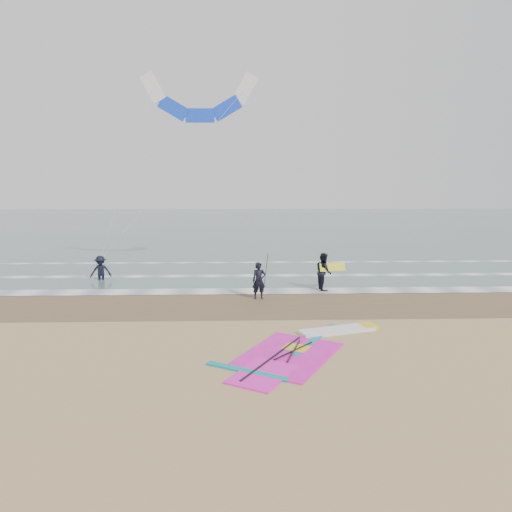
{
  "coord_description": "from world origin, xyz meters",
  "views": [
    {
      "loc": [
        -2.53,
        -12.88,
        4.93
      ],
      "look_at": [
        -1.97,
        5.0,
        2.2
      ],
      "focal_mm": 32.0,
      "sensor_mm": 36.0,
      "label": 1
    }
  ],
  "objects_px": {
    "surf_kite": "(199,102)",
    "windsurf_rig": "(304,348)",
    "person_walking": "(324,272)",
    "person_standing": "(259,281)",
    "person_wading": "(100,265)"
  },
  "relations": [
    {
      "from": "surf_kite",
      "to": "windsurf_rig",
      "type": "bearing_deg",
      "value": -72.77
    },
    {
      "from": "person_walking",
      "to": "person_standing",
      "type": "bearing_deg",
      "value": 109.56
    },
    {
      "from": "person_standing",
      "to": "person_walking",
      "type": "bearing_deg",
      "value": 18.13
    },
    {
      "from": "person_walking",
      "to": "person_wading",
      "type": "xyz_separation_m",
      "value": [
        -11.39,
        2.66,
        -0.07
      ]
    },
    {
      "from": "windsurf_rig",
      "to": "person_wading",
      "type": "bearing_deg",
      "value": 131.41
    },
    {
      "from": "person_standing",
      "to": "person_walking",
      "type": "distance_m",
      "value": 3.54
    },
    {
      "from": "person_wading",
      "to": "surf_kite",
      "type": "distance_m",
      "value": 10.71
    },
    {
      "from": "person_standing",
      "to": "surf_kite",
      "type": "height_order",
      "value": "surf_kite"
    },
    {
      "from": "windsurf_rig",
      "to": "surf_kite",
      "type": "xyz_separation_m",
      "value": [
        -4.29,
        13.82,
        9.67
      ]
    },
    {
      "from": "person_walking",
      "to": "surf_kite",
      "type": "height_order",
      "value": "surf_kite"
    },
    {
      "from": "person_standing",
      "to": "person_wading",
      "type": "bearing_deg",
      "value": 143.71
    },
    {
      "from": "person_standing",
      "to": "windsurf_rig",
      "type": "bearing_deg",
      "value": -88.66
    },
    {
      "from": "windsurf_rig",
      "to": "person_walking",
      "type": "distance_m",
      "value": 8.26
    },
    {
      "from": "person_standing",
      "to": "person_wading",
      "type": "distance_m",
      "value": 9.27
    },
    {
      "from": "person_standing",
      "to": "person_wading",
      "type": "height_order",
      "value": "person_wading"
    }
  ]
}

